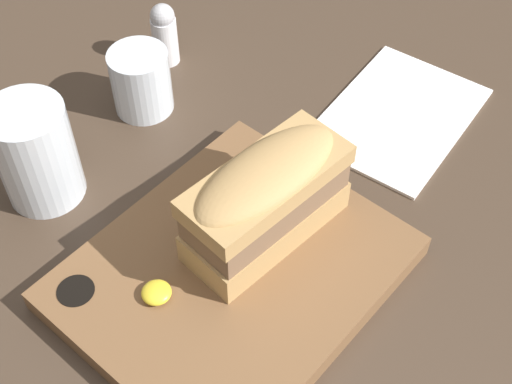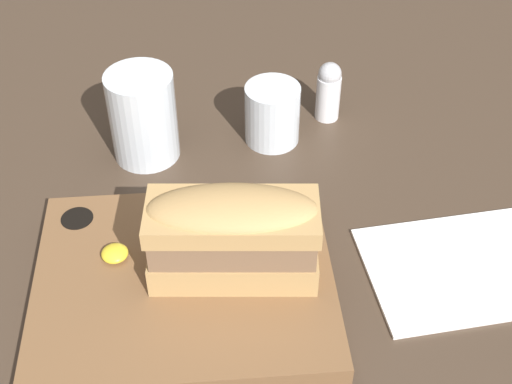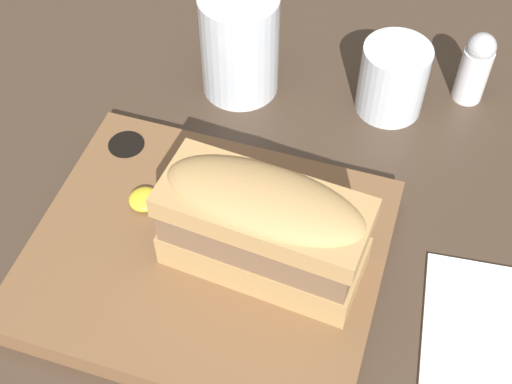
{
  "view_description": "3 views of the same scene",
  "coord_description": "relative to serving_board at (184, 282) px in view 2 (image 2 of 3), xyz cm",
  "views": [
    {
      "loc": [
        -22.88,
        -28.34,
        57.99
      ],
      "look_at": [
        7.32,
        -2.26,
        10.7
      ],
      "focal_mm": 50.0,
      "sensor_mm": 36.0,
      "label": 1
    },
    {
      "loc": [
        6.54,
        -48.54,
        56.77
      ],
      "look_at": [
        10.69,
        0.95,
        11.17
      ],
      "focal_mm": 50.0,
      "sensor_mm": 36.0,
      "label": 2
    },
    {
      "loc": [
        17.23,
        -32.93,
        53.46
      ],
      "look_at": [
        6.6,
        0.57,
        9.05
      ],
      "focal_mm": 50.0,
      "sensor_mm": 36.0,
      "label": 3
    }
  ],
  "objects": [
    {
      "name": "mustard_dollop",
      "position": [
        -6.62,
        2.89,
        1.72
      ],
      "size": [
        2.67,
        2.67,
        1.07
      ],
      "color": "yellow",
      "rests_on": "serving_board"
    },
    {
      "name": "water_glass",
      "position": [
        -4.2,
        21.74,
        3.59
      ],
      "size": [
        7.83,
        7.83,
        11.03
      ],
      "color": "silver",
      "rests_on": "dining_table"
    },
    {
      "name": "napkin",
      "position": [
        28.48,
        0.42,
        -1.0
      ],
      "size": [
        21.28,
        16.08,
        0.4
      ],
      "rotation": [
        0.0,
        0.0,
        0.1
      ],
      "color": "white",
      "rests_on": "dining_table"
    },
    {
      "name": "sandwich",
      "position": [
        4.97,
        0.13,
        6.36
      ],
      "size": [
        16.34,
        7.99,
        9.61
      ],
      "rotation": [
        0.0,
        0.0,
        -0.08
      ],
      "color": "tan",
      "rests_on": "serving_board"
    },
    {
      "name": "wine_glass",
      "position": [
        11.04,
        23.38,
        2.24
      ],
      "size": [
        6.66,
        6.66,
        7.43
      ],
      "color": "silver",
      "rests_on": "dining_table"
    },
    {
      "name": "salt_shaker",
      "position": [
        18.49,
        27.27,
        2.84
      ],
      "size": [
        3.03,
        3.03,
        7.91
      ],
      "color": "white",
      "rests_on": "dining_table"
    },
    {
      "name": "serving_board",
      "position": [
        0.0,
        0.0,
        0.0
      ],
      "size": [
        28.86,
        24.1,
        2.44
      ],
      "color": "brown",
      "rests_on": "dining_table"
    },
    {
      "name": "dining_table",
      "position": [
        -3.27,
        2.8,
        -2.2
      ],
      "size": [
        183.69,
        129.19,
        2.0
      ],
      "color": "#423326",
      "rests_on": "ground"
    }
  ]
}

